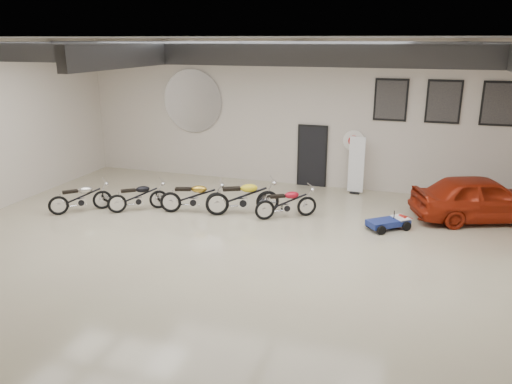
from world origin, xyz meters
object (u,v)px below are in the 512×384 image
(banner_stand, at_px, (356,166))
(motorcycle_gold, at_px, (193,196))
(motorcycle_red, at_px, (286,202))
(motorcycle_yellow, at_px, (243,196))
(vintage_car, at_px, (482,198))
(motorcycle_black, at_px, (138,196))
(motorcycle_silver, at_px, (80,197))
(go_kart, at_px, (392,220))

(banner_stand, relative_size, motorcycle_gold, 0.98)
(motorcycle_red, bearing_deg, banner_stand, 29.24)
(motorcycle_yellow, bearing_deg, motorcycle_gold, 166.36)
(motorcycle_gold, xyz_separation_m, vintage_car, (8.05, 1.96, 0.15))
(motorcycle_black, height_order, motorcycle_yellow, motorcycle_yellow)
(motorcycle_gold, relative_size, motorcycle_red, 1.08)
(motorcycle_silver, bearing_deg, motorcycle_gold, -26.96)
(go_kart, bearing_deg, motorcycle_gold, 145.65)
(motorcycle_silver, relative_size, motorcycle_gold, 0.91)
(motorcycle_red, xyz_separation_m, go_kart, (2.97, 0.07, -0.21))
(go_kart, bearing_deg, motorcycle_yellow, 143.00)
(motorcycle_yellow, distance_m, go_kart, 4.29)
(motorcycle_gold, bearing_deg, motorcycle_silver, 179.92)
(motorcycle_gold, xyz_separation_m, go_kart, (5.71, 0.48, -0.25))
(motorcycle_gold, bearing_deg, motorcycle_yellow, -4.74)
(banner_stand, distance_m, go_kart, 3.36)
(banner_stand, relative_size, go_kart, 1.33)
(motorcycle_silver, relative_size, motorcycle_yellow, 0.84)
(motorcycle_gold, relative_size, go_kart, 1.37)
(banner_stand, bearing_deg, motorcycle_black, -143.15)
(motorcycle_gold, height_order, vintage_car, vintage_car)
(motorcycle_black, xyz_separation_m, vintage_car, (9.71, 2.32, 0.20))
(motorcycle_gold, bearing_deg, banner_stand, 21.42)
(motorcycle_black, height_order, motorcycle_red, motorcycle_red)
(motorcycle_silver, height_order, motorcycle_red, motorcycle_red)
(banner_stand, relative_size, motorcycle_red, 1.05)
(motorcycle_red, xyz_separation_m, vintage_car, (5.31, 1.55, 0.18))
(vintage_car, bearing_deg, banner_stand, 46.90)
(motorcycle_gold, distance_m, motorcycle_red, 2.77)
(banner_stand, bearing_deg, motorcycle_gold, -137.02)
(motorcycle_gold, bearing_deg, go_kart, -12.45)
(motorcycle_black, distance_m, motorcycle_gold, 1.70)
(motorcycle_black, xyz_separation_m, motorcycle_yellow, (3.10, 0.68, 0.10))
(banner_stand, height_order, go_kart, banner_stand)
(motorcycle_red, bearing_deg, motorcycle_silver, 159.98)
(motorcycle_yellow, bearing_deg, banner_stand, 21.25)
(motorcycle_silver, relative_size, go_kart, 1.25)
(motorcycle_silver, bearing_deg, motorcycle_black, -21.97)
(motorcycle_silver, bearing_deg, vintage_car, -29.45)
(banner_stand, bearing_deg, go_kart, -60.75)
(banner_stand, relative_size, vintage_car, 0.50)
(motorcycle_black, bearing_deg, motorcycle_silver, 163.80)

